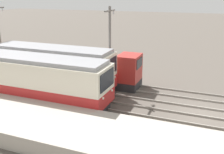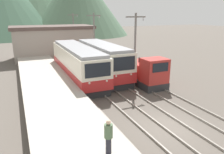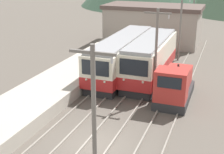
% 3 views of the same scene
% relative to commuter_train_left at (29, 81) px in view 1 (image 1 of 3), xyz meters
% --- Properties ---
extents(ground_plane, '(200.00, 200.00, 0.00)m').
position_rel_commuter_train_left_xyz_m(ground_plane, '(2.60, -12.54, -1.70)').
color(ground_plane, '#564F47').
extents(track_left, '(1.54, 60.00, 0.14)m').
position_rel_commuter_train_left_xyz_m(track_left, '(-0.00, -12.54, -1.63)').
color(track_left, gray).
rests_on(track_left, ground).
extents(track_center, '(1.54, 60.00, 0.14)m').
position_rel_commuter_train_left_xyz_m(track_center, '(2.80, -12.54, -1.63)').
color(track_center, gray).
rests_on(track_center, ground).
extents(track_right, '(1.54, 60.00, 0.14)m').
position_rel_commuter_train_left_xyz_m(track_right, '(5.80, -12.54, -1.63)').
color(track_right, gray).
rests_on(track_right, ground).
extents(commuter_train_left, '(2.84, 13.01, 3.67)m').
position_rel_commuter_train_left_xyz_m(commuter_train_left, '(0.00, 0.00, 0.00)').
color(commuter_train_left, '#28282B').
rests_on(commuter_train_left, ground).
extents(commuter_train_center, '(2.84, 10.81, 3.82)m').
position_rel_commuter_train_left_xyz_m(commuter_train_center, '(2.80, -0.25, 0.06)').
color(commuter_train_center, '#28282B').
rests_on(commuter_train_center, ground).
extents(shunting_locomotive, '(2.40, 5.69, 3.00)m').
position_rel_commuter_train_left_xyz_m(shunting_locomotive, '(5.80, -4.50, -0.50)').
color(shunting_locomotive, '#28282B').
rests_on(shunting_locomotive, ground).
extents(catenary_mast_mid, '(2.00, 0.20, 7.09)m').
position_rel_commuter_train_left_xyz_m(catenary_mast_mid, '(4.31, -4.90, 2.16)').
color(catenary_mast_mid, slate).
rests_on(catenary_mast_mid, ground).
extents(catenary_mast_far, '(2.00, 0.20, 7.09)m').
position_rel_commuter_train_left_xyz_m(catenary_mast_far, '(4.31, 6.58, 2.16)').
color(catenary_mast_far, slate).
rests_on(catenary_mast_far, ground).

